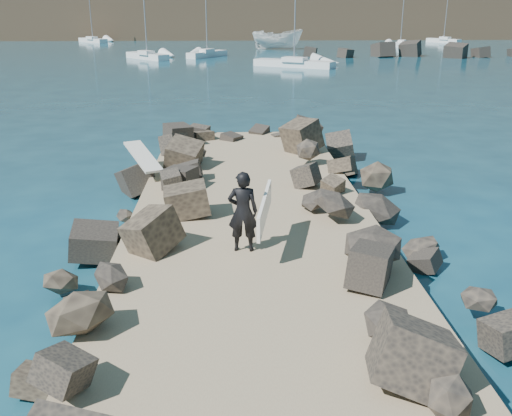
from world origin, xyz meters
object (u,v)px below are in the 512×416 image
object	(u,v)px
boat_imported	(277,39)
surfer_with_board	(246,211)
surfboard_resting	(143,160)
sailboat_b	(207,54)

from	to	relation	value
boat_imported	surfer_with_board	world-z (taller)	boat_imported
boat_imported	surfer_with_board	size ratio (longest dim) A/B	3.22
boat_imported	surfer_with_board	xyz separation A→B (m)	(-6.37, -69.68, 0.15)
surfboard_resting	sailboat_b	xyz separation A→B (m)	(0.20, 51.03, -0.69)
surfboard_resting	boat_imported	distance (m)	64.34
boat_imported	sailboat_b	distance (m)	15.63
sailboat_b	surfer_with_board	bearing A→B (deg)	-87.19
surfboard_resting	sailboat_b	world-z (taller)	sailboat_b
boat_imported	sailboat_b	world-z (taller)	sailboat_b
surfboard_resting	sailboat_b	bearing A→B (deg)	63.91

